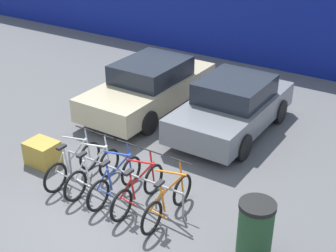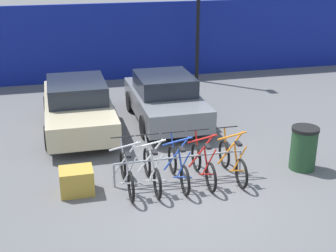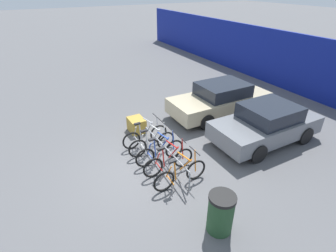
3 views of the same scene
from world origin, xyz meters
name	(u,v)px [view 3 (image 3 of 3)]	position (x,y,z in m)	size (l,w,h in m)	color
ground_plane	(146,167)	(0.00, 0.00, 0.00)	(120.00, 120.00, 0.00)	#59595B
bike_rack	(165,149)	(-0.01, 0.68, 0.47)	(2.95, 0.04, 0.57)	gray
bicycle_silver	(145,136)	(-1.21, 0.53, 0.38)	(0.68, 1.71, 1.05)	black
bicycle_white	(152,143)	(-0.66, 0.53, 0.38)	(0.68, 1.71, 1.05)	black
bicycle_blue	(160,152)	(-0.07, 0.53, 0.38)	(0.68, 1.71, 1.05)	black
bicycle_red	(169,161)	(0.50, 0.53, 0.38)	(0.68, 1.71, 1.05)	black
bicycle_orange	(180,174)	(1.19, 0.53, 0.38)	(0.68, 1.71, 1.05)	black
car_beige	(220,99)	(-1.96, 4.42, 0.69)	(1.91, 4.43, 1.40)	#C1B28E
car_grey	(266,124)	(0.59, 4.46, 0.69)	(1.91, 3.97, 1.40)	slate
trash_bin	(221,213)	(2.95, 0.53, 0.52)	(0.63, 0.63, 1.03)	#234728
cargo_crate	(137,125)	(-2.27, 0.63, 0.28)	(0.70, 0.56, 0.55)	#B28C33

